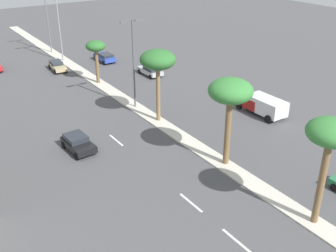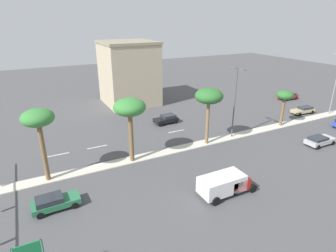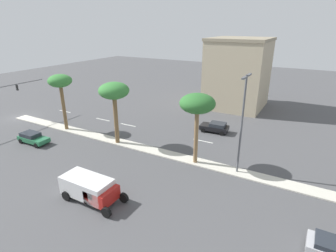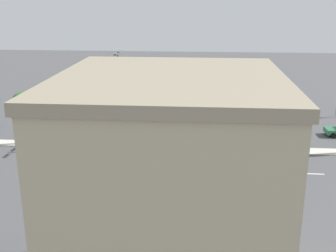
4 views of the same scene
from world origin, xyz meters
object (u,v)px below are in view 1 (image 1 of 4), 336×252
(palm_tree_rear, at_px, (330,136))
(sedan_blue_leading, at_px, (105,57))
(palm_tree_near, at_px, (230,93))
(sedan_tan_left, at_px, (57,66))
(street_lamp_center, at_px, (133,58))
(box_truck, at_px, (263,105))
(sedan_black_rear, at_px, (78,143))
(palm_tree_far, at_px, (96,48))
(street_lamp_mid, at_px, (59,21))
(street_lamp_leading, at_px, (47,15))
(palm_tree_outboard, at_px, (158,61))
(sedan_silver_near, at_px, (151,71))

(palm_tree_rear, bearing_deg, sedan_blue_leading, 83.44)
(palm_tree_near, relative_size, sedan_tan_left, 1.75)
(sedan_blue_leading, bearing_deg, palm_tree_near, -98.19)
(street_lamp_center, bearing_deg, box_truck, -41.97)
(palm_tree_near, relative_size, sedan_black_rear, 1.96)
(palm_tree_far, height_order, street_lamp_mid, street_lamp_mid)
(palm_tree_near, bearing_deg, street_lamp_leading, 90.35)
(sedan_blue_leading, height_order, sedan_tan_left, sedan_blue_leading)
(palm_tree_near, height_order, sedan_black_rear, palm_tree_near)
(sedan_black_rear, relative_size, box_truck, 0.69)
(palm_tree_near, distance_m, box_truck, 13.49)
(palm_tree_near, distance_m, palm_tree_outboard, 11.12)
(palm_tree_far, bearing_deg, street_lamp_center, -90.03)
(palm_tree_rear, xyz_separation_m, sedan_tan_left, (-2.76, 44.49, -6.29))
(street_lamp_leading, height_order, sedan_blue_leading, street_lamp_leading)
(palm_tree_near, height_order, palm_tree_far, palm_tree_near)
(street_lamp_mid, height_order, street_lamp_leading, street_lamp_mid)
(street_lamp_leading, xyz_separation_m, sedan_silver_near, (7.79, -19.81, -5.66))
(palm_tree_near, xyz_separation_m, sedan_tan_left, (-2.87, 34.78, -6.12))
(palm_tree_far, distance_m, sedan_black_rear, 19.33)
(palm_tree_near, relative_size, street_lamp_leading, 0.74)
(palm_tree_near, bearing_deg, sedan_silver_near, 73.24)
(palm_tree_near, bearing_deg, sedan_blue_leading, 81.81)
(street_lamp_center, distance_m, box_truck, 15.60)
(box_truck, bearing_deg, sedan_tan_left, 115.25)
(palm_tree_near, height_order, street_lamp_center, street_lamp_center)
(street_lamp_mid, bearing_deg, box_truck, -71.19)
(palm_tree_far, xyz_separation_m, box_truck, (11.02, -20.12, -3.77))
(palm_tree_outboard, bearing_deg, box_truck, -25.83)
(street_lamp_mid, relative_size, street_lamp_leading, 1.01)
(street_lamp_mid, relative_size, sedan_black_rear, 2.67)
(palm_tree_near, relative_size, street_lamp_center, 0.78)
(palm_tree_rear, xyz_separation_m, street_lamp_center, (-0.17, 25.53, -0.92))
(street_lamp_mid, bearing_deg, street_lamp_center, -89.53)
(street_lamp_center, bearing_deg, palm_tree_rear, -89.63)
(palm_tree_rear, bearing_deg, palm_tree_outboard, 89.76)
(street_lamp_leading, relative_size, sedan_silver_near, 2.44)
(street_lamp_mid, bearing_deg, sedan_blue_leading, -36.15)
(palm_tree_outboard, xyz_separation_m, sedan_black_rear, (-9.95, -1.28, -6.06))
(sedan_tan_left, bearing_deg, street_lamp_center, -82.21)
(palm_tree_far, xyz_separation_m, street_lamp_mid, (-0.19, 12.79, 1.44))
(street_lamp_mid, bearing_deg, palm_tree_outboard, -89.08)
(street_lamp_mid, distance_m, box_truck, 35.15)
(street_lamp_center, bearing_deg, palm_tree_outboard, -86.90)
(street_lamp_leading, height_order, box_truck, street_lamp_leading)
(sedan_tan_left, bearing_deg, sedan_black_rear, -105.91)
(palm_tree_far, xyz_separation_m, sedan_tan_left, (-2.60, 8.75, -4.26))
(palm_tree_rear, height_order, palm_tree_far, palm_tree_rear)
(palm_tree_outboard, xyz_separation_m, street_lamp_mid, (-0.44, 27.70, -0.42))
(street_lamp_center, relative_size, box_truck, 1.74)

